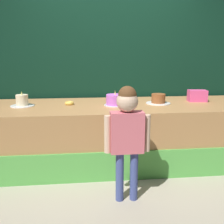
{
  "coord_description": "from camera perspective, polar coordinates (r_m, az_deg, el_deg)",
  "views": [
    {
      "loc": [
        -0.4,
        -2.76,
        1.43
      ],
      "look_at": [
        -0.06,
        0.35,
        0.73
      ],
      "focal_mm": 41.95,
      "sensor_mm": 36.0,
      "label": 1
    }
  ],
  "objects": [
    {
      "name": "stage_platform",
      "position": [
        3.52,
        0.55,
        -4.66
      ],
      "size": [
        4.16,
        1.19,
        0.78
      ],
      "color": "#B27F4C",
      "rests_on": "ground_plane"
    },
    {
      "name": "curtain_backdrop",
      "position": [
        4.05,
        -0.59,
        13.77
      ],
      "size": [
        4.88,
        0.08,
        3.04
      ],
      "primitive_type": "cube",
      "color": "black",
      "rests_on": "ground_plane"
    },
    {
      "name": "cake_right",
      "position": [
        3.54,
        10.06,
        2.73
      ],
      "size": [
        0.32,
        0.32,
        0.13
      ],
      "color": "white",
      "rests_on": "stage_platform"
    },
    {
      "name": "cake_center",
      "position": [
        3.36,
        0.68,
        2.6
      ],
      "size": [
        0.28,
        0.28,
        0.2
      ],
      "color": "silver",
      "rests_on": "stage_platform"
    },
    {
      "name": "child_figure",
      "position": [
        2.48,
        3.38,
        -3.64
      ],
      "size": [
        0.44,
        0.2,
        1.15
      ],
      "color": "#3F4C8C",
      "rests_on": "ground_plane"
    },
    {
      "name": "ground_plane",
      "position": [
        3.14,
        1.82,
        -14.6
      ],
      "size": [
        12.0,
        12.0,
        0.0
      ],
      "primitive_type": "plane",
      "color": "#ADA38E"
    },
    {
      "name": "cake_left",
      "position": [
        3.5,
        -19.0,
        2.22
      ],
      "size": [
        0.29,
        0.29,
        0.19
      ],
      "color": "white",
      "rests_on": "stage_platform"
    },
    {
      "name": "pink_box",
      "position": [
        3.84,
        18.09,
        3.39
      ],
      "size": [
        0.26,
        0.18,
        0.16
      ],
      "primitive_type": "cube",
      "rotation": [
        0.0,
        0.0,
        -0.11
      ],
      "color": "#E94F8E",
      "rests_on": "stage_platform"
    },
    {
      "name": "donut",
      "position": [
        3.46,
        -9.28,
        1.93
      ],
      "size": [
        0.12,
        0.12,
        0.04
      ],
      "primitive_type": "torus",
      "color": "#F2BF4C",
      "rests_on": "stage_platform"
    }
  ]
}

